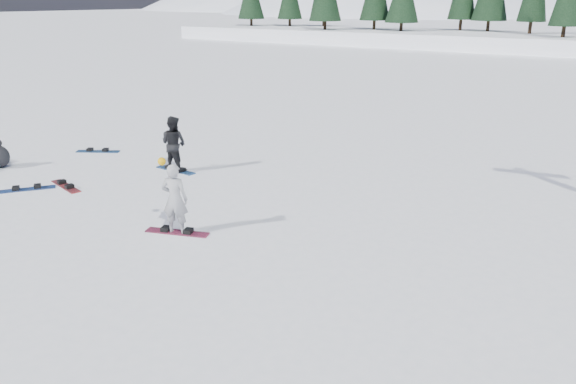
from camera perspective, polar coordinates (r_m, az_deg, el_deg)
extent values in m
plane|color=white|center=(15.18, -13.91, -1.19)|extent=(420.00, 420.00, 0.00)
cube|color=white|center=(65.64, 24.77, 12.06)|extent=(90.00, 14.00, 5.00)
ellipsoid|color=white|center=(197.67, 9.74, 13.41)|extent=(143.00, 110.00, 49.50)
ellipsoid|color=white|center=(266.94, -0.78, 14.94)|extent=(169.00, 130.00, 52.00)
imported|color=#9B9BA0|center=(12.90, -11.42, -0.72)|extent=(0.71, 0.59, 1.66)
sphere|color=#DC9C0B|center=(12.69, -12.71, 3.05)|extent=(0.18, 0.18, 0.18)
imported|color=black|center=(17.72, -11.54, 4.82)|extent=(0.91, 0.74, 1.73)
ellipsoid|color=black|center=(20.04, -27.24, 3.24)|extent=(0.77, 0.69, 0.70)
cube|color=maroon|center=(13.19, -11.19, -4.05)|extent=(1.51, 0.78, 0.03)
cube|color=navy|center=(17.94, -11.36, 2.19)|extent=(1.51, 0.35, 0.03)
cube|color=navy|center=(20.87, -18.75, 3.93)|extent=(1.44, 1.00, 0.03)
cube|color=navy|center=(17.45, -24.98, 0.25)|extent=(1.12, 1.37, 0.03)
cube|color=maroon|center=(17.30, -21.64, 0.55)|extent=(1.52, 0.63, 0.03)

